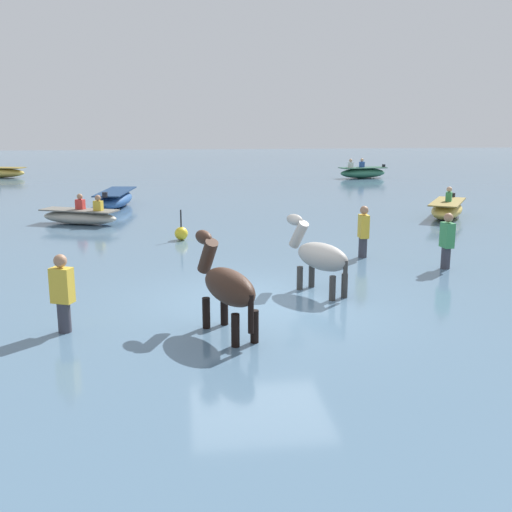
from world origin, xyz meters
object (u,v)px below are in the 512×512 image
at_px(boat_far_offshore, 116,199).
at_px(boat_mid_channel, 363,172).
at_px(horse_trailing_dark_bay, 227,289).
at_px(horse_lead_grey, 320,258).
at_px(boat_near_port, 447,209).
at_px(person_onlooker_left, 446,248).
at_px(person_onlooker_right, 63,303).
at_px(boat_distant_west, 80,216).
at_px(person_wading_mid, 363,238).
at_px(channel_buoy, 181,233).

relative_size(boat_far_offshore, boat_mid_channel, 1.20).
bearing_deg(boat_mid_channel, horse_trailing_dark_bay, -111.07).
distance_m(horse_lead_grey, boat_near_port, 10.18).
bearing_deg(boat_mid_channel, person_onlooker_left, -101.56).
xyz_separation_m(boat_far_offshore, boat_mid_channel, (12.26, 9.77, 0.01)).
distance_m(boat_mid_channel, person_onlooker_right, 26.13).
bearing_deg(person_onlooker_left, person_onlooker_right, -157.03).
bearing_deg(person_onlooker_left, boat_distant_west, 142.43).
distance_m(boat_mid_channel, person_onlooker_left, 20.65).
distance_m(boat_near_port, person_onlooker_left, 7.25).
bearing_deg(person_onlooker_left, boat_mid_channel, 78.44).
bearing_deg(person_onlooker_left, person_wading_mid, 139.17).
bearing_deg(boat_near_port, person_onlooker_left, -114.07).
bearing_deg(person_onlooker_right, channel_buoy, 75.93).
relative_size(boat_near_port, person_wading_mid, 1.64).
xyz_separation_m(person_onlooker_right, person_onlooker_left, (7.49, 3.17, 0.00)).
xyz_separation_m(boat_mid_channel, channel_buoy, (-9.86, -16.35, -0.12)).
relative_size(horse_trailing_dark_bay, channel_buoy, 2.31).
relative_size(horse_trailing_dark_bay, boat_far_offshore, 0.57).
relative_size(person_onlooker_right, person_onlooker_left, 1.00).
distance_m(boat_far_offshore, boat_near_port, 11.73).
bearing_deg(boat_distant_west, horse_lead_grey, -55.64).
bearing_deg(person_wading_mid, boat_near_port, 50.32).
bearing_deg(person_onlooker_left, horse_trailing_dark_bay, -144.80).
relative_size(person_wading_mid, person_onlooker_left, 1.00).
bearing_deg(boat_near_port, horse_trailing_dark_bay, -128.13).
relative_size(boat_mid_channel, boat_near_port, 1.03).
distance_m(horse_lead_grey, horse_trailing_dark_bay, 2.76).
relative_size(horse_lead_grey, person_onlooker_right, 1.11).
height_order(boat_far_offshore, boat_near_port, boat_near_port).
distance_m(horse_trailing_dark_bay, boat_far_offshore, 14.35).
distance_m(horse_lead_grey, person_wading_mid, 3.26).
height_order(boat_distant_west, boat_mid_channel, boat_mid_channel).
xyz_separation_m(horse_lead_grey, boat_near_port, (6.10, 8.14, -0.38)).
bearing_deg(boat_far_offshore, horse_trailing_dark_bay, -77.51).
height_order(horse_trailing_dark_bay, person_onlooker_right, horse_trailing_dark_bay).
height_order(person_onlooker_right, channel_buoy, person_onlooker_right).
relative_size(boat_far_offshore, person_onlooker_left, 2.03).
relative_size(boat_distant_west, boat_near_port, 0.97).
bearing_deg(boat_far_offshore, person_onlooker_right, -87.33).
bearing_deg(person_onlooker_right, boat_distant_west, 97.66).
xyz_separation_m(horse_lead_grey, person_onlooker_left, (3.15, 1.52, -0.20)).
relative_size(horse_lead_grey, person_onlooker_left, 1.11).
bearing_deg(person_wading_mid, boat_far_offshore, 125.88).
bearing_deg(channel_buoy, boat_mid_channel, 58.91).
distance_m(person_wading_mid, person_onlooker_left, 1.95).
height_order(horse_trailing_dark_bay, boat_distant_west, horse_trailing_dark_bay).
relative_size(boat_distant_west, person_onlooker_left, 1.60).
bearing_deg(person_wading_mid, boat_distant_west, 143.13).
bearing_deg(boat_far_offshore, horse_lead_grey, -67.45).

